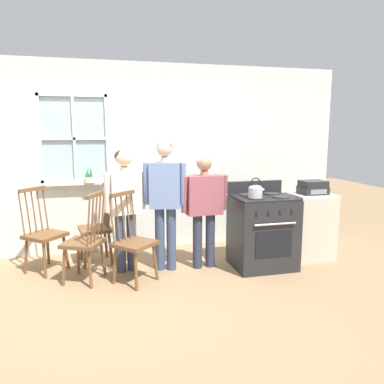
{
  "coord_description": "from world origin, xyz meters",
  "views": [
    {
      "loc": [
        -0.49,
        -4.07,
        1.75
      ],
      "look_at": [
        0.63,
        0.32,
        1.0
      ],
      "focal_mm": 35.0,
      "sensor_mm": 36.0,
      "label": 1
    }
  ],
  "objects": [
    {
      "name": "chair_near_wall",
      "position": [
        -0.67,
        0.28,
        0.47
      ],
      "size": [
        0.54,
        0.55,
        1.05
      ],
      "rotation": [
        0.0,
        0.0,
        -2.02
      ],
      "color": "brown",
      "rests_on": "ground_plane"
    },
    {
      "name": "person_elderly_left",
      "position": [
        -0.18,
        0.49,
        0.92
      ],
      "size": [
        0.54,
        0.3,
        1.52
      ],
      "rotation": [
        0.0,
        0.0,
        0.25
      ],
      "color": "#384766",
      "rests_on": "ground_plane"
    },
    {
      "name": "stove",
      "position": [
        1.54,
        0.22,
        0.47
      ],
      "size": [
        0.76,
        0.68,
        1.08
      ],
      "color": "#232326",
      "rests_on": "ground_plane"
    },
    {
      "name": "person_adult_right",
      "position": [
        0.8,
        0.38,
        0.87
      ],
      "size": [
        0.61,
        0.24,
        1.45
      ],
      "rotation": [
        0.0,
        0.0,
        0.06
      ],
      "color": "#2D3347",
      "rests_on": "ground_plane"
    },
    {
      "name": "potted_plant",
      "position": [
        -0.6,
        1.31,
        1.09
      ],
      "size": [
        0.17,
        0.17,
        0.22
      ],
      "color": "beige",
      "rests_on": "wall_back"
    },
    {
      "name": "person_teen_center",
      "position": [
        0.31,
        0.41,
        0.97
      ],
      "size": [
        0.54,
        0.3,
        1.62
      ],
      "rotation": [
        0.0,
        0.0,
        -0.26
      ],
      "color": "#384766",
      "rests_on": "ground_plane"
    },
    {
      "name": "kettle",
      "position": [
        1.37,
        0.09,
        1.02
      ],
      "size": [
        0.21,
        0.17,
        0.25
      ],
      "color": "#B7B7BC",
      "rests_on": "stove"
    },
    {
      "name": "chair_near_stove",
      "position": [
        -1.17,
        0.74,
        0.47
      ],
      "size": [
        0.58,
        0.58,
        1.05
      ],
      "rotation": [
        0.0,
        0.0,
        0.85
      ],
      "color": "brown",
      "rests_on": "ground_plane"
    },
    {
      "name": "wall_back",
      "position": [
        0.04,
        1.4,
        1.33
      ],
      "size": [
        6.4,
        0.16,
        2.7
      ],
      "color": "silver",
      "rests_on": "ground_plane"
    },
    {
      "name": "ground_plane",
      "position": [
        0.0,
        0.0,
        0.0
      ],
      "size": [
        16.0,
        16.0,
        0.0
      ],
      "primitive_type": "plane",
      "color": "#937551"
    },
    {
      "name": "chair_center_cluster",
      "position": [
        -0.12,
        0.13,
        0.47
      ],
      "size": [
        0.58,
        0.58,
        1.05
      ],
      "rotation": [
        0.0,
        0.0,
        0.75
      ],
      "color": "brown",
      "rests_on": "ground_plane"
    },
    {
      "name": "stereo",
      "position": [
        2.32,
        0.35,
        0.99
      ],
      "size": [
        0.34,
        0.29,
        0.18
      ],
      "color": "#232326",
      "rests_on": "side_counter"
    },
    {
      "name": "side_counter",
      "position": [
        2.32,
        0.38,
        0.45
      ],
      "size": [
        0.55,
        0.5,
        0.9
      ],
      "color": "beige",
      "rests_on": "ground_plane"
    },
    {
      "name": "chair_by_window",
      "position": [
        -0.53,
        0.9,
        0.47
      ],
      "size": [
        0.47,
        0.48,
        1.05
      ],
      "rotation": [
        0.0,
        0.0,
        -1.41
      ],
      "color": "brown",
      "rests_on": "ground_plane"
    }
  ]
}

